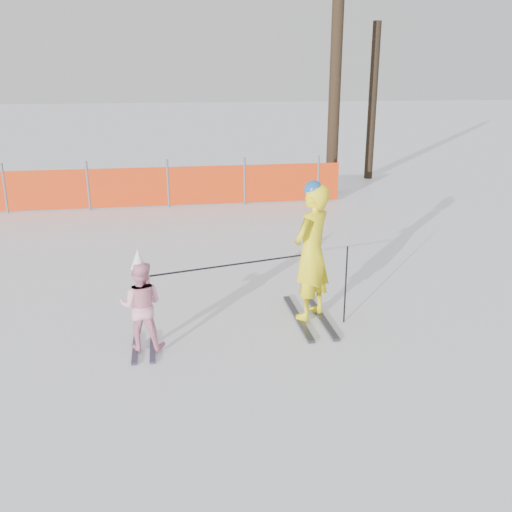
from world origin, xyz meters
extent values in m
plane|color=white|center=(0.00, 0.00, 0.00)|extent=(120.00, 120.00, 0.00)
cube|color=black|center=(0.62, 0.55, 0.02)|extent=(0.09, 1.57, 0.04)
cube|color=black|center=(0.96, 0.55, 0.02)|extent=(0.09, 1.57, 0.04)
imported|color=yellow|center=(0.79, 0.55, 1.00)|extent=(0.82, 0.82, 1.91)
sphere|color=#1B5298|center=(0.79, 0.55, 1.88)|extent=(0.25, 0.25, 0.25)
cube|color=black|center=(-1.65, -0.03, 0.01)|extent=(0.09, 0.84, 0.03)
cube|color=black|center=(-1.43, -0.03, 0.01)|extent=(0.09, 0.84, 0.03)
imported|color=#FBA4BC|center=(-1.54, -0.03, 0.60)|extent=(0.63, 0.53, 1.15)
cone|color=white|center=(-1.54, -0.03, 1.22)|extent=(0.19, 0.19, 0.24)
cylinder|color=black|center=(1.24, 0.35, 0.56)|extent=(0.02, 0.02, 1.12)
cylinder|color=black|center=(-0.38, 0.26, 0.97)|extent=(2.09, 0.54, 0.02)
cylinder|color=#595960|center=(-5.06, 8.00, 0.62)|extent=(0.06, 0.06, 1.25)
cylinder|color=#595960|center=(-3.06, 8.00, 0.62)|extent=(0.06, 0.06, 1.25)
cylinder|color=#595960|center=(-1.06, 8.00, 0.62)|extent=(0.06, 0.06, 1.25)
cylinder|color=#595960|center=(0.94, 8.00, 0.62)|extent=(0.06, 0.06, 1.25)
cylinder|color=#595960|center=(2.94, 8.00, 0.62)|extent=(0.06, 0.06, 1.25)
cube|color=red|center=(-4.78, 8.00, 0.55)|extent=(16.56, 0.03, 1.00)
cylinder|color=black|center=(3.63, 9.07, 3.03)|extent=(0.33, 0.33, 6.06)
cylinder|color=black|center=(5.54, 11.20, 2.43)|extent=(0.27, 0.27, 4.86)
camera|label=1|loc=(-1.20, -6.75, 3.39)|focal=40.00mm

